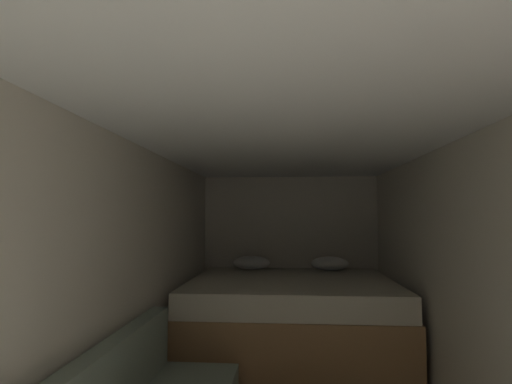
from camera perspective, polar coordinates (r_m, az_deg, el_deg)
The scene contains 5 objects.
wall_back at distance 5.33m, azimuth 4.88°, elevation -8.44°, with size 2.36×0.05×1.97m, color beige.
wall_left at distance 2.77m, azimuth -19.84°, elevation -12.76°, with size 0.05×5.56×1.97m, color beige.
wall_right at distance 2.81m, azimuth 30.30°, elevation -12.38°, with size 0.05×5.56×1.97m, color beige.
ceiling_slab at distance 2.56m, azimuth 5.28°, elevation 8.96°, with size 2.36×5.56×0.05m, color white.
bed at distance 4.44m, azimuth 5.03°, elevation -17.10°, with size 2.14×1.86×0.95m.
Camera 1 is at (-0.04, -0.15, 1.44)m, focal length 28.12 mm.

